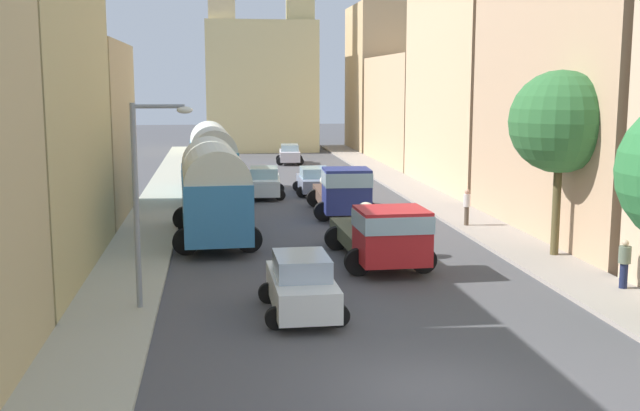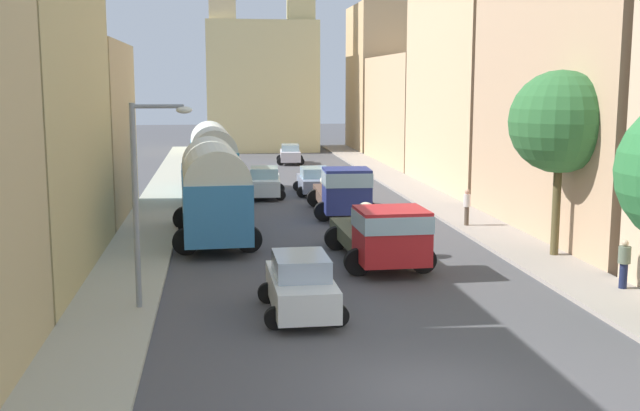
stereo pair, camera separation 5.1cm
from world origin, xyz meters
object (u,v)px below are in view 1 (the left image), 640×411
parked_bus_1 (212,157)px  car_2 (302,285)px  car_1 (290,154)px  pedestrian_1 (467,206)px  car_3 (264,182)px  cargo_truck_0 (383,232)px  car_0 (315,181)px  streetlamp_near (144,187)px  cargo_truck_1 (342,190)px  parked_bus_0 (214,187)px  pedestrian_0 (624,263)px

parked_bus_1 → car_2: parked_bus_1 is taller
car_1 → pedestrian_1: (5.13, -28.29, 0.24)m
car_2 → car_3: car_2 is taller
cargo_truck_0 → pedestrian_1: bearing=51.4°
cargo_truck_0 → car_0: cargo_truck_0 is taller
parked_bus_1 → cargo_truck_0: 18.31m
car_2 → streetlamp_near: 5.09m
parked_bus_1 → car_2: (2.49, -22.66, -1.41)m
car_1 → car_3: size_ratio=0.94×
parked_bus_1 → cargo_truck_1: (6.17, -7.06, -0.96)m
parked_bus_1 → car_2: size_ratio=2.49×
cargo_truck_0 → car_1: cargo_truck_0 is taller
parked_bus_1 → car_1: (5.96, 17.46, -1.47)m
car_3 → streetlamp_near: bearing=-102.0°
car_0 → car_2: bearing=-98.1°
parked_bus_0 → streetlamp_near: streetlamp_near is taller
pedestrian_1 → streetlamp_near: streetlamp_near is taller
cargo_truck_1 → car_1: 24.52m
cargo_truck_0 → pedestrian_0: 7.92m
pedestrian_0 → parked_bus_1: bearing=119.9°
cargo_truck_0 → car_0: size_ratio=1.65×
car_1 → streetlamp_near: streetlamp_near is taller
car_1 → car_3: (-3.11, -17.74, 0.07)m
cargo_truck_1 → car_0: 7.69m
car_2 → pedestrian_1: pedestrian_1 is taller
cargo_truck_0 → streetlamp_near: streetlamp_near is taller
car_2 → pedestrian_1: bearing=54.0°
parked_bus_1 → pedestrian_1: size_ratio=5.78×
parked_bus_1 → car_0: bearing=5.9°
cargo_truck_0 → car_2: cargo_truck_0 is taller
parked_bus_1 → car_3: size_ratio=2.39×
parked_bus_0 → streetlamp_near: 10.11m
parked_bus_0 → car_1: 30.04m
car_0 → streetlamp_near: size_ratio=0.71×
car_0 → pedestrian_0: pedestrian_0 is taller
car_0 → pedestrian_1: 12.59m
cargo_truck_0 → streetlamp_near: (-7.68, -4.53, 2.32)m
parked_bus_0 → pedestrian_0: (12.40, -9.75, -1.24)m
parked_bus_1 → car_3: 3.19m
cargo_truck_0 → parked_bus_0: bearing=137.7°
car_3 → parked_bus_0: bearing=-103.3°
car_1 → streetlamp_near: (-7.70, -39.28, 2.75)m
pedestrian_0 → streetlamp_near: size_ratio=0.28×
cargo_truck_1 → car_0: bearing=92.8°
parked_bus_1 → streetlamp_near: bearing=-94.6°
car_0 → streetlamp_near: (-7.55, -22.42, 2.75)m
pedestrian_0 → car_0: bearing=106.7°
car_0 → streetlamp_near: bearing=-108.6°
car_3 → pedestrian_1: (8.24, -10.55, 0.17)m
cargo_truck_1 → car_2: size_ratio=1.77×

